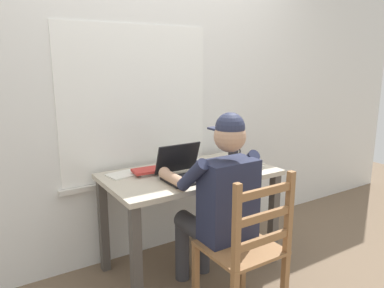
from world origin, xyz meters
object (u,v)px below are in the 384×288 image
at_px(wooden_chair, 246,250).
at_px(coffee_mug_white, 190,159).
at_px(seated_person, 218,199).
at_px(book_stack_main, 147,171).
at_px(laptop, 185,170).
at_px(coffee_mug_spare, 175,163).
at_px(computer_mouse, 214,171).
at_px(desk, 190,187).
at_px(coffee_mug_dark, 233,153).
at_px(landscape_photo_print, 240,167).

height_order(wooden_chair, coffee_mug_white, wooden_chair).
distance_m(seated_person, book_stack_main, 0.59).
bearing_deg(laptop, wooden_chair, -85.37).
height_order(laptop, coffee_mug_spare, laptop).
bearing_deg(seated_person, computer_mouse, 58.12).
bearing_deg(desk, computer_mouse, -44.08).
bearing_deg(laptop, book_stack_main, 131.19).
xyz_separation_m(coffee_mug_dark, landscape_photo_print, (-0.11, -0.21, -0.05)).
relative_size(laptop, coffee_mug_white, 2.66).
height_order(desk, laptop, laptop).
xyz_separation_m(wooden_chair, book_stack_main, (-0.24, 0.82, 0.30)).
height_order(seated_person, book_stack_main, seated_person).
height_order(seated_person, coffee_mug_dark, seated_person).
xyz_separation_m(coffee_mug_white, coffee_mug_dark, (0.40, -0.03, 0.00)).
bearing_deg(wooden_chair, book_stack_main, 106.12).
bearing_deg(coffee_mug_white, seated_person, -105.10).
bearing_deg(computer_mouse, coffee_mug_white, 95.58).
height_order(laptop, computer_mouse, laptop).
xyz_separation_m(desk, wooden_chair, (-0.05, -0.70, -0.17)).
relative_size(desk, computer_mouse, 12.41).
bearing_deg(book_stack_main, coffee_mug_spare, -2.29).
bearing_deg(coffee_mug_white, landscape_photo_print, -40.42).
bearing_deg(laptop, coffee_mug_dark, 19.92).
bearing_deg(computer_mouse, wooden_chair, -107.61).
distance_m(desk, coffee_mug_dark, 0.54).
distance_m(desk, computer_mouse, 0.22).
height_order(wooden_chair, landscape_photo_print, wooden_chair).
bearing_deg(laptop, computer_mouse, -7.19).
relative_size(seated_person, wooden_chair, 1.32).
relative_size(seated_person, coffee_mug_white, 10.05).
distance_m(coffee_mug_white, coffee_mug_dark, 0.40).
xyz_separation_m(coffee_mug_white, landscape_photo_print, (0.29, -0.25, -0.04)).
height_order(seated_person, computer_mouse, seated_person).
bearing_deg(laptop, landscape_photo_print, 0.54).
bearing_deg(computer_mouse, coffee_mug_dark, 33.64).
bearing_deg(laptop, seated_person, -81.37).
relative_size(desk, laptop, 3.76).
bearing_deg(wooden_chair, coffee_mug_dark, 55.98).
distance_m(coffee_mug_white, landscape_photo_print, 0.38).
xyz_separation_m(seated_person, book_stack_main, (-0.24, 0.54, 0.08)).
distance_m(laptop, landscape_photo_print, 0.50).
bearing_deg(coffee_mug_white, computer_mouse, -84.42).
height_order(desk, coffee_mug_spare, coffee_mug_spare).
xyz_separation_m(coffee_mug_dark, book_stack_main, (-0.79, -0.00, -0.03)).
distance_m(laptop, coffee_mug_spare, 0.21).
xyz_separation_m(wooden_chair, coffee_mug_dark, (0.55, 0.82, 0.33)).
xyz_separation_m(wooden_chair, laptop, (-0.05, 0.60, 0.34)).
bearing_deg(coffee_mug_white, laptop, -128.98).
distance_m(book_stack_main, landscape_photo_print, 0.71).
bearing_deg(computer_mouse, book_stack_main, 149.83).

